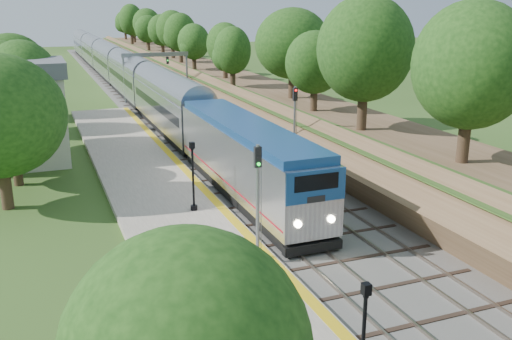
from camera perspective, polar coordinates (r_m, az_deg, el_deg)
name	(u,v)px	position (r m, az deg, el deg)	size (l,w,h in m)	color
ground	(383,319)	(24.18, 12.56, -14.31)	(320.00, 320.00, 0.00)	#2D4C19
trackbed	(146,96)	(79.22, -10.93, 7.30)	(9.50, 170.00, 0.28)	#4C4944
platform	(166,204)	(35.79, -8.98, -3.40)	(6.40, 68.00, 0.38)	gray
yellow_stripe	(210,196)	(36.39, -4.61, -2.58)	(0.55, 68.00, 0.01)	gold
embankment	(205,79)	(80.86, -5.12, 9.06)	(10.64, 170.00, 11.70)	brown
station_building	(10,113)	(47.73, -23.39, 5.28)	(8.60, 6.60, 8.00)	beige
signal_gantry	(155,64)	(73.83, -10.02, 10.42)	(8.40, 0.38, 6.20)	slate
trees_behind_platform	(54,128)	(38.45, -19.55, 3.96)	(7.82, 53.32, 7.21)	#332316
train	(120,71)	(87.83, -13.49, 9.56)	(3.22, 128.97, 4.74)	black
lamppost_far	(193,180)	(33.49, -6.30, -1.02)	(0.41, 0.41, 4.12)	black
signal_platform	(258,190)	(26.46, 0.17, -2.00)	(0.33, 0.26, 5.62)	slate
signal_farside	(295,117)	(43.66, 3.89, 5.29)	(0.33, 0.26, 6.03)	slate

